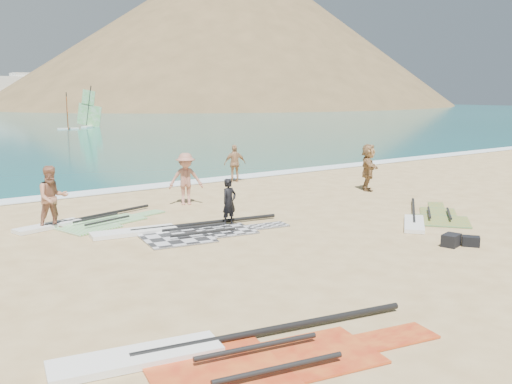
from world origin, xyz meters
TOP-DOWN VIEW (x-y plane):
  - ground at (0.00, 0.00)m, footprint 300.00×300.00m
  - surf_line at (0.00, 12.30)m, footprint 300.00×1.20m
  - headland_main at (85.00, 130.00)m, footprint 143.00×143.00m
  - headland_minor at (120.00, 140.00)m, footprint 70.00×70.00m
  - rig_grey at (-3.43, 4.20)m, footprint 6.00×2.83m
  - rig_green at (-5.33, 6.98)m, footprint 5.13×2.67m
  - rig_orange at (4.13, 0.94)m, footprint 4.87×4.00m
  - rig_red at (-6.76, -3.49)m, footprint 6.37×3.12m
  - gear_bag_near at (1.93, -1.51)m, footprint 0.61×0.50m
  - gear_bag_far at (2.38, -1.82)m, footprint 0.53×0.56m
  - person_wetsuit at (-1.61, 4.18)m, footprint 0.60×0.44m
  - beachgoer_left at (-6.28, 6.88)m, footprint 0.96×0.75m
  - beachgoer_mid at (-1.06, 7.93)m, footprint 1.44×1.17m
  - beachgoer_back at (3.46, 11.33)m, footprint 1.11×0.76m
  - beachgoer_right at (6.78, 6.08)m, footprint 1.64×1.81m
  - windsurfer_centre at (9.42, 53.40)m, footprint 2.36×2.69m
  - windsurfer_right at (12.67, 55.47)m, footprint 2.54×2.53m

SIDE VIEW (x-z plane):
  - ground at x=0.00m, z-range 0.00..0.00m
  - surf_line at x=0.00m, z-range -0.02..0.02m
  - headland_main at x=85.00m, z-range -22.50..22.50m
  - headland_minor at x=120.00m, z-range -14.00..14.00m
  - rig_green at x=-5.33m, z-range -0.05..0.15m
  - rig_orange at x=4.13m, z-range -0.05..0.15m
  - rig_grey at x=-3.43m, z-range -0.05..0.15m
  - rig_red at x=-6.76m, z-range -0.05..0.15m
  - gear_bag_far at x=2.38m, z-range 0.00..0.28m
  - gear_bag_near at x=1.93m, z-range 0.00..0.34m
  - person_wetsuit at x=-1.61m, z-range 0.00..1.49m
  - beachgoer_back at x=3.46m, z-range 0.00..1.75m
  - beachgoer_mid at x=-1.06m, z-range 0.00..1.95m
  - beachgoer_left at x=-6.28m, z-range 0.00..1.98m
  - beachgoer_right at x=6.78m, z-range 0.00..2.00m
  - windsurfer_centre at x=9.42m, z-range -0.84..3.30m
  - windsurfer_right at x=12.67m, z-range -1.06..3.85m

